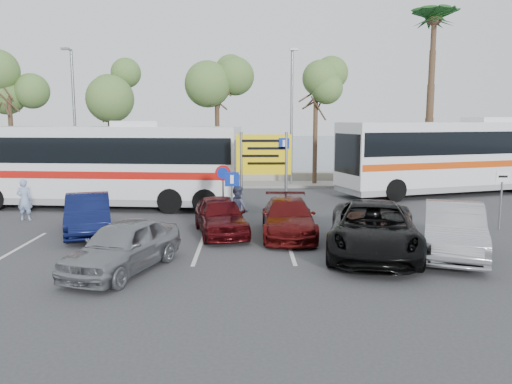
{
  "coord_description": "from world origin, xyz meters",
  "views": [
    {
      "loc": [
        0.36,
        -16.68,
        4.11
      ],
      "look_at": [
        0.69,
        3.0,
        1.22
      ],
      "focal_mm": 35.0,
      "sensor_mm": 36.0,
      "label": 1
    }
  ],
  "objects_px": {
    "street_lamp_right": "(292,111)",
    "coach_bus_left": "(100,168)",
    "coach_bus_right": "(456,159)",
    "direction_sign": "(264,161)",
    "street_lamp_left": "(74,111)",
    "car_maroon": "(288,218)",
    "suv_black": "(373,229)",
    "pedestrian_near": "(25,200)",
    "car_red": "(221,216)",
    "car_silver_b": "(454,230)",
    "pedestrian_far": "(238,209)",
    "car_blue": "(88,214)",
    "car_silver_a": "(123,246)"
  },
  "relations": [
    {
      "from": "car_maroon",
      "to": "car_red",
      "type": "xyz_separation_m",
      "value": [
        -2.4,
        0.24,
        0.03
      ]
    },
    {
      "from": "direction_sign",
      "to": "car_red",
      "type": "distance_m",
      "value": 3.35
    },
    {
      "from": "coach_bus_left",
      "to": "car_maroon",
      "type": "bearing_deg",
      "value": -35.44
    },
    {
      "from": "coach_bus_right",
      "to": "car_red",
      "type": "distance_m",
      "value": 15.79
    },
    {
      "from": "pedestrian_near",
      "to": "suv_black",
      "type": "bearing_deg",
      "value": 158.43
    },
    {
      "from": "street_lamp_left",
      "to": "pedestrian_near",
      "type": "height_order",
      "value": "street_lamp_left"
    },
    {
      "from": "pedestrian_near",
      "to": "street_lamp_left",
      "type": "bearing_deg",
      "value": -81.81
    },
    {
      "from": "street_lamp_left",
      "to": "car_silver_a",
      "type": "xyz_separation_m",
      "value": [
        6.98,
        -17.02,
        -3.9
      ]
    },
    {
      "from": "street_lamp_left",
      "to": "direction_sign",
      "type": "distance_m",
      "value": 15.24
    },
    {
      "from": "coach_bus_right",
      "to": "street_lamp_left",
      "type": "bearing_deg",
      "value": 172.12
    },
    {
      "from": "car_maroon",
      "to": "direction_sign",
      "type": "bearing_deg",
      "value": 108.08
    },
    {
      "from": "coach_bus_left",
      "to": "suv_black",
      "type": "relative_size",
      "value": 2.31
    },
    {
      "from": "car_red",
      "to": "pedestrian_far",
      "type": "xyz_separation_m",
      "value": [
        0.62,
        0.15,
        0.2
      ]
    },
    {
      "from": "car_silver_a",
      "to": "car_blue",
      "type": "xyz_separation_m",
      "value": [
        -2.4,
        4.59,
        0.0
      ]
    },
    {
      "from": "car_maroon",
      "to": "pedestrian_far",
      "type": "height_order",
      "value": "pedestrian_far"
    },
    {
      "from": "street_lamp_left",
      "to": "coach_bus_left",
      "type": "xyz_separation_m",
      "value": [
        3.5,
        -7.02,
        -2.73
      ]
    },
    {
      "from": "street_lamp_right",
      "to": "suv_black",
      "type": "distance_m",
      "value": 15.92
    },
    {
      "from": "direction_sign",
      "to": "pedestrian_near",
      "type": "height_order",
      "value": "direction_sign"
    },
    {
      "from": "coach_bus_left",
      "to": "car_silver_b",
      "type": "relative_size",
      "value": 2.74
    },
    {
      "from": "street_lamp_right",
      "to": "direction_sign",
      "type": "xyz_separation_m",
      "value": [
        -2.0,
        -10.32,
        -2.17
      ]
    },
    {
      "from": "coach_bus_left",
      "to": "pedestrian_near",
      "type": "bearing_deg",
      "value": -126.68
    },
    {
      "from": "car_silver_a",
      "to": "pedestrian_near",
      "type": "bearing_deg",
      "value": 148.93
    },
    {
      "from": "coach_bus_left",
      "to": "pedestrian_near",
      "type": "xyz_separation_m",
      "value": [
        -2.24,
        -3.01,
        -1.02
      ]
    },
    {
      "from": "pedestrian_far",
      "to": "suv_black",
      "type": "bearing_deg",
      "value": -157.77
    },
    {
      "from": "car_blue",
      "to": "car_maroon",
      "type": "xyz_separation_m",
      "value": [
        7.2,
        -0.49,
        -0.05
      ]
    },
    {
      "from": "car_maroon",
      "to": "pedestrian_near",
      "type": "distance_m",
      "value": 10.91
    },
    {
      "from": "coach_bus_left",
      "to": "car_red",
      "type": "xyz_separation_m",
      "value": [
        5.88,
        -5.65,
        -1.18
      ]
    },
    {
      "from": "coach_bus_right",
      "to": "car_maroon",
      "type": "bearing_deg",
      "value": -135.4
    },
    {
      "from": "direction_sign",
      "to": "car_silver_b",
      "type": "xyz_separation_m",
      "value": [
        5.58,
        -5.25,
        -1.64
      ]
    },
    {
      "from": "coach_bus_right",
      "to": "pedestrian_near",
      "type": "distance_m",
      "value": 21.75
    },
    {
      "from": "street_lamp_left",
      "to": "coach_bus_right",
      "type": "xyz_separation_m",
      "value": [
        21.82,
        -3.02,
        -2.65
      ]
    },
    {
      "from": "direction_sign",
      "to": "pedestrian_near",
      "type": "distance_m",
      "value": 9.88
    },
    {
      "from": "coach_bus_left",
      "to": "coach_bus_right",
      "type": "distance_m",
      "value": 18.75
    },
    {
      "from": "car_maroon",
      "to": "suv_black",
      "type": "distance_m",
      "value": 3.46
    },
    {
      "from": "street_lamp_right",
      "to": "car_blue",
      "type": "xyz_separation_m",
      "value": [
        -8.42,
        -12.43,
        -3.89
      ]
    },
    {
      "from": "car_maroon",
      "to": "pedestrian_far",
      "type": "distance_m",
      "value": 1.84
    },
    {
      "from": "direction_sign",
      "to": "street_lamp_left",
      "type": "bearing_deg",
      "value": 136.83
    },
    {
      "from": "direction_sign",
      "to": "car_silver_a",
      "type": "height_order",
      "value": "direction_sign"
    },
    {
      "from": "street_lamp_left",
      "to": "car_silver_b",
      "type": "distance_m",
      "value": 23.06
    },
    {
      "from": "coach_bus_left",
      "to": "car_silver_b",
      "type": "height_order",
      "value": "coach_bus_left"
    },
    {
      "from": "street_lamp_right",
      "to": "direction_sign",
      "type": "distance_m",
      "value": 10.73
    },
    {
      "from": "pedestrian_far",
      "to": "coach_bus_left",
      "type": "bearing_deg",
      "value": 16.61
    },
    {
      "from": "car_maroon",
      "to": "street_lamp_right",
      "type": "bearing_deg",
      "value": 85.98
    },
    {
      "from": "car_red",
      "to": "car_silver_b",
      "type": "height_order",
      "value": "car_silver_b"
    },
    {
      "from": "direction_sign",
      "to": "car_blue",
      "type": "relative_size",
      "value": 0.84
    },
    {
      "from": "car_blue",
      "to": "car_silver_b",
      "type": "height_order",
      "value": "car_silver_b"
    },
    {
      "from": "coach_bus_right",
      "to": "car_silver_a",
      "type": "relative_size",
      "value": 3.32
    },
    {
      "from": "street_lamp_left",
      "to": "car_red",
      "type": "bearing_deg",
      "value": -53.48
    },
    {
      "from": "street_lamp_right",
      "to": "coach_bus_left",
      "type": "bearing_deg",
      "value": -143.54
    },
    {
      "from": "coach_bus_right",
      "to": "street_lamp_right",
      "type": "bearing_deg",
      "value": 161.1
    }
  ]
}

